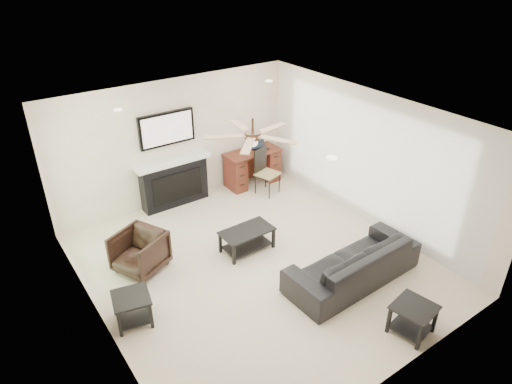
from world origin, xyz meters
The scene contains 10 objects.
room_shell centered at (0.19, 0.08, 1.68)m, with size 5.50×5.54×2.52m.
sofa centered at (1.01, -1.16, 0.33)m, with size 2.24×0.87×0.65m, color black.
armchair centered at (-1.59, 0.99, 0.34)m, with size 0.72×0.74×0.67m, color black.
coffee_table centered at (0.11, 0.44, 0.20)m, with size 0.90×0.50×0.40m, color black.
end_table_near centered at (0.86, -2.41, 0.23)m, with size 0.52×0.52×0.45m, color black.
end_table_left centered at (-2.14, -0.06, 0.23)m, with size 0.50×0.50×0.45m, color black.
fireplace_unit centered at (-0.18, 2.58, 0.95)m, with size 1.52×0.34×1.91m, color black.
desk centered at (1.61, 2.43, 0.38)m, with size 1.22×0.56×0.76m, color #3E1E0F.
desk_chair centered at (1.61, 1.88, 0.48)m, with size 0.42×0.44×0.97m, color black.
laptop centered at (1.81, 2.41, 0.88)m, with size 0.33×0.24×0.23m, color black.
Camera 1 is at (-3.48, -4.92, 4.67)m, focal length 32.00 mm.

